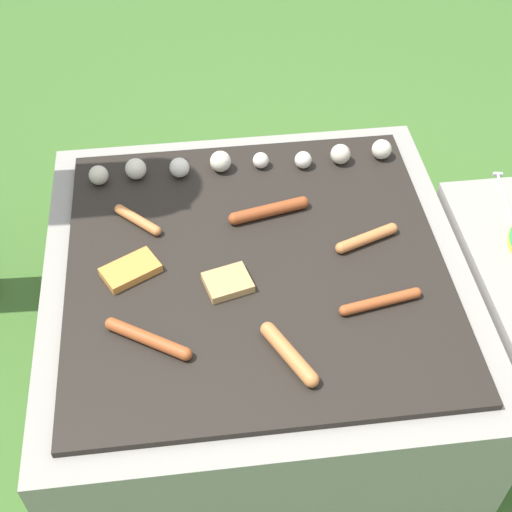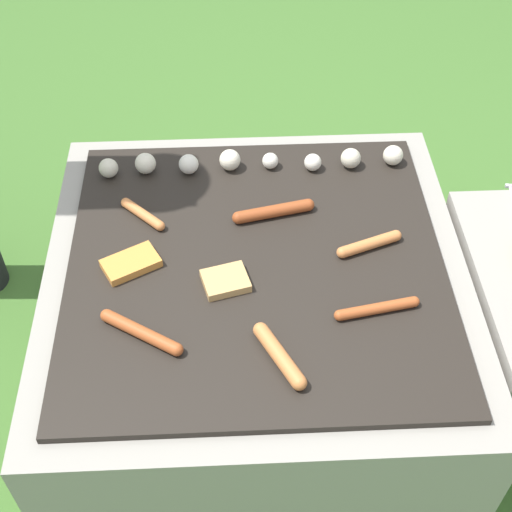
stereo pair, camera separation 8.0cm
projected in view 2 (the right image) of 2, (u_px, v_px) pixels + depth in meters
The scene contains 11 objects.
ground_plane at pixel (256, 360), 1.90m from camera, with size 14.00×14.00×0.00m, color #3D6628.
grill at pixel (256, 315), 1.76m from camera, with size 0.97×0.97×0.39m.
sausage_mid_right at pixel (377, 308), 1.51m from camera, with size 0.19×0.05×0.02m.
sausage_back_left at pixel (274, 211), 1.71m from camera, with size 0.20×0.07×0.03m.
sausage_back_right at pixel (141, 332), 1.47m from camera, with size 0.18×0.12×0.03m.
sausage_mid_left at pixel (279, 355), 1.42m from camera, with size 0.10×0.16×0.03m.
sausage_front_center at pixel (143, 214), 1.71m from camera, with size 0.11×0.11×0.02m.
sausage_front_left at pixel (369, 244), 1.64m from camera, with size 0.16×0.07×0.03m.
bread_slice_left at pixel (226, 281), 1.57m from camera, with size 0.12×0.10×0.02m.
bread_slice_center at pixel (131, 264), 1.60m from camera, with size 0.14×0.12×0.02m.
mushroom_row at pixel (247, 161), 1.83m from camera, with size 0.78×0.07×0.05m.
Camera 2 is at (-0.05, -1.10, 1.58)m, focal length 50.00 mm.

